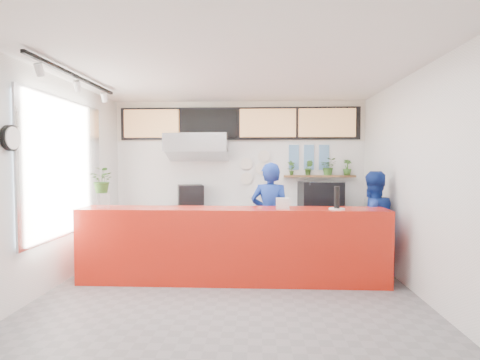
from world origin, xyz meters
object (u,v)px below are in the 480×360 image
at_px(service_counter, 232,245).
at_px(pepper_mill, 337,197).
at_px(espresso_machine, 320,195).
at_px(panini_oven, 191,196).
at_px(staff_right, 372,223).
at_px(staff_center, 270,217).

xyz_separation_m(service_counter, pepper_mill, (1.50, -0.10, 0.72)).
relative_size(service_counter, espresso_machine, 5.76).
xyz_separation_m(panini_oven, espresso_machine, (2.53, 0.00, 0.04)).
height_order(service_counter, espresso_machine, espresso_machine).
bearing_deg(staff_right, staff_center, -18.45).
bearing_deg(service_counter, staff_right, 12.71).
relative_size(panini_oven, pepper_mill, 1.52).
relative_size(staff_right, pepper_mill, 5.21).
height_order(panini_oven, espresso_machine, espresso_machine).
relative_size(espresso_machine, staff_right, 0.48).
relative_size(service_counter, staff_right, 2.75).
bearing_deg(pepper_mill, service_counter, 176.37).
bearing_deg(service_counter, panini_oven, 117.65).
xyz_separation_m(panini_oven, staff_right, (3.12, -1.31, -0.30)).
height_order(staff_right, pepper_mill, staff_right).
distance_m(espresso_machine, staff_center, 1.57).
relative_size(panini_oven, staff_right, 0.29).
distance_m(service_counter, pepper_mill, 1.67).
xyz_separation_m(service_counter, espresso_machine, (1.59, 1.80, 0.60)).
height_order(service_counter, staff_center, staff_center).
bearing_deg(espresso_machine, service_counter, -137.64).
bearing_deg(staff_right, espresso_machine, -79.48).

